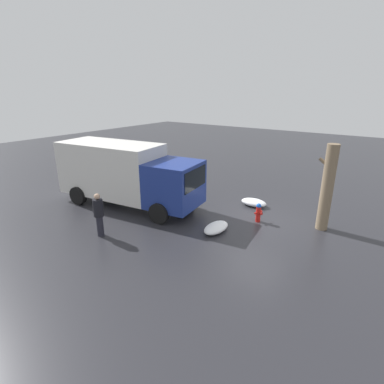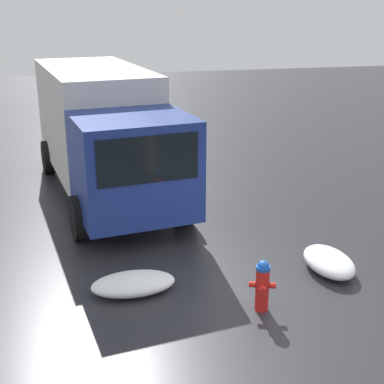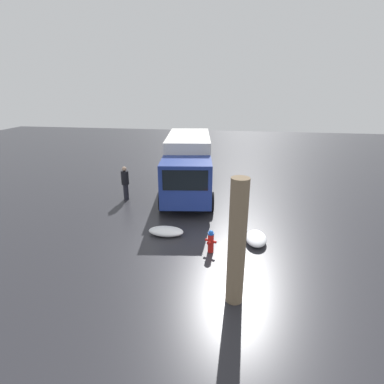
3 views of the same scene
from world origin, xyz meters
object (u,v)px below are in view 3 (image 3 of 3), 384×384
delivery_truck (188,163)px  fire_hydrant (211,241)px  tree_trunk (237,243)px  pedestrian (125,182)px

delivery_truck → fire_hydrant: bearing=98.9°
fire_hydrant → delivery_truck: bearing=-142.7°
fire_hydrant → tree_trunk: (-2.39, -0.86, 1.32)m
delivery_truck → pedestrian: 3.42m
fire_hydrant → pedestrian: bearing=-112.5°
pedestrian → delivery_truck: bearing=116.5°
fire_hydrant → pedestrian: size_ratio=0.48×
delivery_truck → pedestrian: delivery_truck is taller
fire_hydrant → tree_trunk: tree_trunk is taller
fire_hydrant → delivery_truck: (6.08, 1.80, 1.19)m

